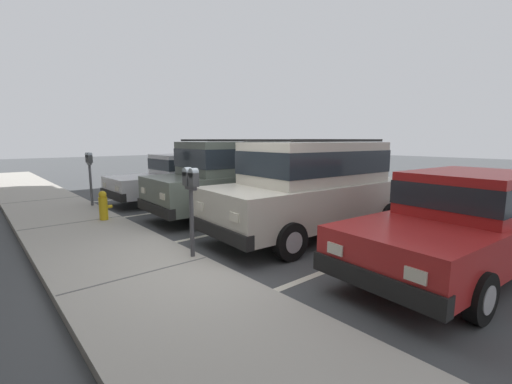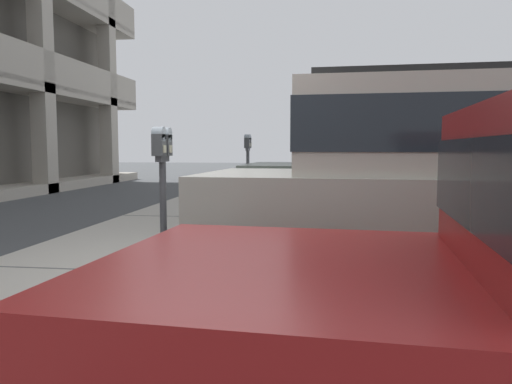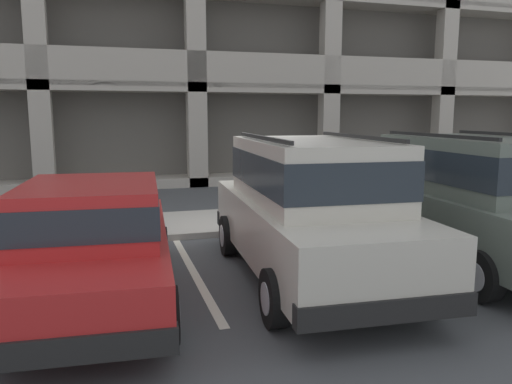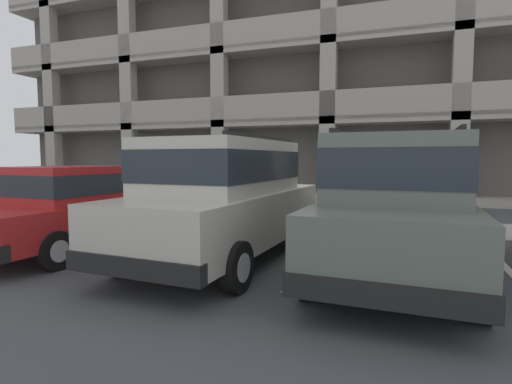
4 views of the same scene
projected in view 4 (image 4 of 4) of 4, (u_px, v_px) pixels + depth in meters
ground_plane at (268, 235)px, 9.05m from camera, size 80.00×80.00×0.10m
sidewalk at (283, 222)px, 10.26m from camera, size 40.00×2.20×0.12m
parking_stall_lines at (320, 251)px, 7.25m from camera, size 11.76×4.80×0.01m
silver_suv at (225, 195)px, 6.58m from camera, size 2.21×4.88×2.03m
red_sedan at (81, 205)px, 7.42m from camera, size 2.07×4.60×1.54m
dark_hatchback at (397, 200)px, 5.68m from camera, size 2.14×4.85×2.03m
parking_meter_near at (280, 179)px, 9.21m from camera, size 0.35×0.12×1.47m
parking_garage at (346, 41)px, 19.86m from camera, size 32.00×10.00×16.25m
fire_hydrant at (454, 217)px, 8.32m from camera, size 0.30×0.30×0.70m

